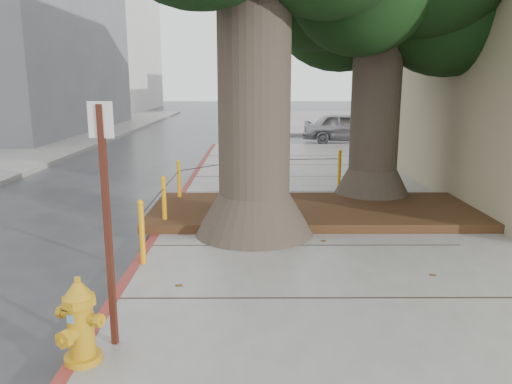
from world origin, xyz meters
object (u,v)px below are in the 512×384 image
fire_hydrant (80,321)px  signpost (107,213)px  car_dark (42,128)px  car_silver (347,128)px  car_red (430,128)px

fire_hydrant → signpost: (0.21, 0.33, 0.94)m
fire_hydrant → car_dark: size_ratio=0.21×
signpost → car_silver: (5.64, 18.30, -0.81)m
car_silver → car_red: car_silver is taller
car_red → car_silver: bearing=90.2°
fire_hydrant → car_silver: car_silver is taller
signpost → car_dark: size_ratio=0.61×
signpost → car_dark: (-8.74, 19.39, -0.93)m
signpost → car_silver: 19.17m
fire_hydrant → car_silver: (5.85, 18.63, 0.13)m
car_silver → car_red: bearing=-79.1°
car_dark → signpost: bearing=-66.3°
car_silver → car_red: size_ratio=1.02×
fire_hydrant → car_dark: bearing=136.9°
fire_hydrant → car_red: bearing=86.3°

